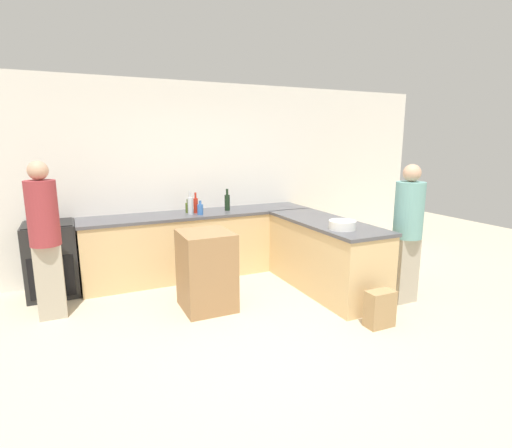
{
  "coord_description": "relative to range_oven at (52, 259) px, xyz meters",
  "views": [
    {
      "loc": [
        -1.61,
        -3.22,
        1.89
      ],
      "look_at": [
        0.29,
        0.85,
        0.95
      ],
      "focal_mm": 28.0,
      "sensor_mm": 36.0,
      "label": 1
    }
  ],
  "objects": [
    {
      "name": "paper_bag",
      "position": [
        3.07,
        -2.41,
        -0.26
      ],
      "size": [
        0.3,
        0.17,
        0.38
      ],
      "color": "#A88456",
      "rests_on": "ground_plane"
    },
    {
      "name": "olive_oil_bottle",
      "position": [
        1.75,
        0.03,
        0.52
      ],
      "size": [
        0.07,
        0.07,
        0.19
      ],
      "color": "#475B1E",
      "rests_on": "counter_back"
    },
    {
      "name": "wall_back",
      "position": [
        1.91,
        0.33,
        0.9
      ],
      "size": [
        8.0,
        0.06,
        2.7
      ],
      "color": "white",
      "rests_on": "ground_plane"
    },
    {
      "name": "mixing_bowl",
      "position": [
        3.05,
        -1.75,
        0.5
      ],
      "size": [
        0.31,
        0.31,
        0.1
      ],
      "color": "white",
      "rests_on": "counter_peninsula"
    },
    {
      "name": "vinegar_bottle_clear",
      "position": [
        1.75,
        -0.11,
        0.57
      ],
      "size": [
        0.07,
        0.07,
        0.31
      ],
      "color": "silver",
      "rests_on": "counter_back"
    },
    {
      "name": "ground_plane",
      "position": [
        1.91,
        -2.12,
        -0.45
      ],
      "size": [
        14.0,
        14.0,
        0.0
      ],
      "primitive_type": "plane",
      "color": "beige"
    },
    {
      "name": "water_bottle_blue",
      "position": [
        1.86,
        -0.18,
        0.52
      ],
      "size": [
        0.08,
        0.08,
        0.19
      ],
      "color": "#386BB7",
      "rests_on": "counter_back"
    },
    {
      "name": "range_oven",
      "position": [
        0.0,
        0.0,
        0.0
      ],
      "size": [
        0.59,
        0.6,
        0.91
      ],
      "color": "black",
      "rests_on": "ground_plane"
    },
    {
      "name": "hot_sauce_bottle",
      "position": [
        1.84,
        -0.05,
        0.56
      ],
      "size": [
        0.06,
        0.06,
        0.29
      ],
      "color": "red",
      "rests_on": "counter_back"
    },
    {
      "name": "counter_peninsula",
      "position": [
        3.17,
        -1.27,
        -0.0
      ],
      "size": [
        0.69,
        1.86,
        0.9
      ],
      "color": "#D6B27A",
      "rests_on": "ground_plane"
    },
    {
      "name": "counter_back",
      "position": [
        1.91,
        -0.03,
        -0.0
      ],
      "size": [
        3.21,
        0.68,
        0.9
      ],
      "color": "#D6B27A",
      "rests_on": "ground_plane"
    },
    {
      "name": "person_at_peninsula",
      "position": [
        3.79,
        -2.01,
        0.43
      ],
      "size": [
        0.33,
        0.33,
        1.63
      ],
      "color": "#ADA38E",
      "rests_on": "ground_plane"
    },
    {
      "name": "wine_bottle_dark",
      "position": [
        2.31,
        -0.04,
        0.57
      ],
      "size": [
        0.08,
        0.08,
        0.31
      ],
      "color": "black",
      "rests_on": "counter_back"
    },
    {
      "name": "person_by_range",
      "position": [
        0.0,
        -0.74,
        0.47
      ],
      "size": [
        0.31,
        0.31,
        1.69
      ],
      "color": "#ADA38E",
      "rests_on": "ground_plane"
    },
    {
      "name": "island_table",
      "position": [
        1.6,
        -1.2,
        -0.01
      ],
      "size": [
        0.56,
        0.6,
        0.9
      ],
      "color": "#997047",
      "rests_on": "ground_plane"
    }
  ]
}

